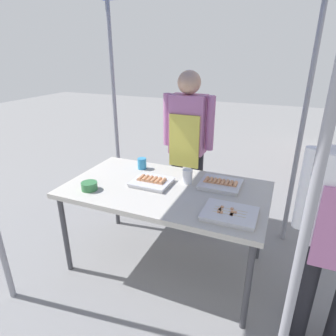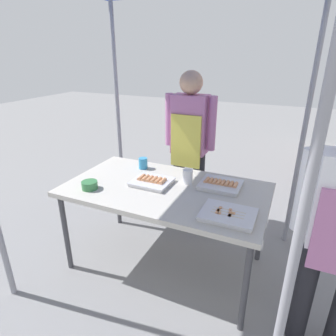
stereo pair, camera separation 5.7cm
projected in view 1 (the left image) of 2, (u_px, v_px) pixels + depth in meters
ground_plane at (166, 263)px, 2.58m from camera, size 18.00×18.00×0.00m
stall_table at (166, 193)px, 2.32m from camera, size 1.60×0.90×0.75m
tray_grilled_sausages at (152, 182)px, 2.35m from camera, size 0.31×0.27×0.06m
tray_meat_skewers at (230, 214)px, 1.89m from camera, size 0.35×0.28×0.04m
tray_pork_links at (220, 184)px, 2.31m from camera, size 0.32×0.28×0.05m
condiment_bowl at (89, 186)px, 2.25m from camera, size 0.12×0.12×0.06m
drink_cup_near_edge at (142, 164)px, 2.65m from camera, size 0.08×0.08×0.10m
drink_cup_by_wok at (187, 176)px, 2.36m from camera, size 0.08×0.08×0.12m
vendor_woman at (188, 139)px, 2.86m from camera, size 0.52×0.23×1.60m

